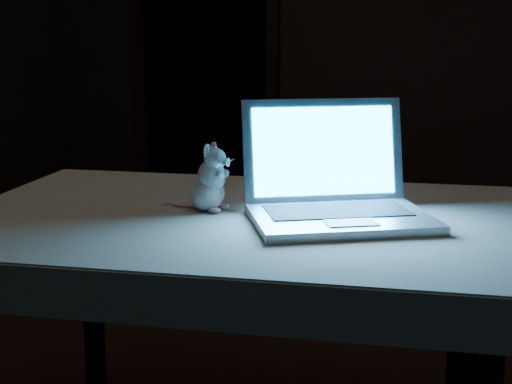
% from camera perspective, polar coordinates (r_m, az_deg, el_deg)
% --- Properties ---
extents(back_wall, '(4.50, 0.04, 2.60)m').
position_cam_1_polar(back_wall, '(4.71, 8.60, 12.83)').
color(back_wall, black).
rests_on(back_wall, ground).
extents(doorway, '(1.06, 0.36, 2.13)m').
position_cam_1_polar(doorway, '(5.07, -3.91, 10.23)').
color(doorway, black).
rests_on(doorway, back_wall).
extents(table, '(1.55, 1.13, 0.76)m').
position_cam_1_polar(table, '(2.11, -0.95, -12.02)').
color(table, black).
rests_on(table, floor).
extents(tablecloth, '(1.80, 1.53, 0.11)m').
position_cam_1_polar(tablecloth, '(1.97, 1.16, -3.48)').
color(tablecloth, beige).
rests_on(tablecloth, table).
extents(laptop, '(0.58, 0.56, 0.30)m').
position_cam_1_polar(laptop, '(1.86, 6.68, 2.11)').
color(laptop, '#B4B4B9').
rests_on(laptop, tablecloth).
extents(plush_mouse, '(0.17, 0.17, 0.18)m').
position_cam_1_polar(plush_mouse, '(2.01, -3.79, 1.15)').
color(plush_mouse, silver).
rests_on(plush_mouse, tablecloth).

